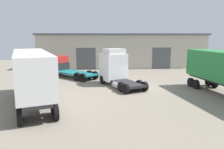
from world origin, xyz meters
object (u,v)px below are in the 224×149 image
object	(u,v)px
container_trailer_black	(32,72)
flatbed_truck_red	(63,67)
tractor_unit_white	(115,68)
gravel_pile	(210,71)

from	to	relation	value
container_trailer_black	flatbed_truck_red	distance (m)	12.91
tractor_unit_white	flatbed_truck_red	size ratio (longest dim) A/B	0.91
tractor_unit_white	flatbed_truck_red	bearing A→B (deg)	24.11
tractor_unit_white	flatbed_truck_red	world-z (taller)	tractor_unit_white
tractor_unit_white	container_trailer_black	distance (m)	9.99
tractor_unit_white	gravel_pile	bearing A→B (deg)	-93.57
tractor_unit_white	container_trailer_black	size ratio (longest dim) A/B	0.65
container_trailer_black	gravel_pile	world-z (taller)	container_trailer_black
tractor_unit_white	gravel_pile	world-z (taller)	tractor_unit_white
container_trailer_black	flatbed_truck_red	xyz separation A→B (m)	(0.53, 12.83, -1.36)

